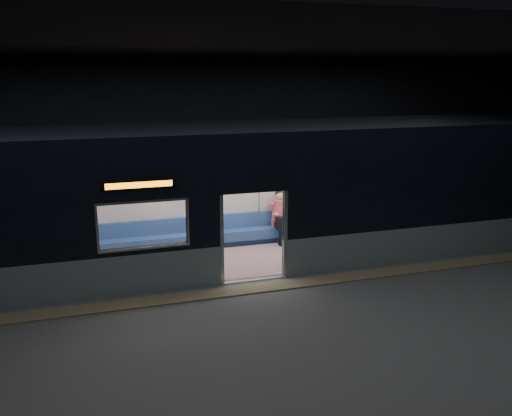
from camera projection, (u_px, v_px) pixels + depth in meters
name	position (u px, v px, depth m)	size (l,w,h in m)	color
station_floor	(269.00, 299.00, 11.33)	(24.00, 14.00, 0.01)	#47494C
station_envelope	(270.00, 122.00, 10.42)	(24.00, 14.00, 5.00)	black
tactile_strip	(261.00, 288.00, 11.83)	(22.80, 0.50, 0.03)	#8C7F59
metro_car	(236.00, 188.00, 13.22)	(18.00, 3.04, 3.35)	gray
passenger	(280.00, 213.00, 14.85)	(0.42, 0.73, 1.43)	black
handbag	(282.00, 220.00, 14.65)	(0.30, 0.25, 0.15)	black
transit_map	(387.00, 181.00, 15.99)	(0.93, 0.03, 0.61)	white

